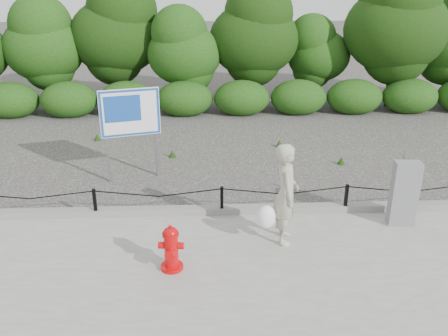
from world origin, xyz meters
TOP-DOWN VIEW (x-y plane):
  - ground at (0.00, 0.00)m, footprint 90.00×90.00m
  - sidewalk at (0.00, -2.00)m, footprint 14.00×4.00m
  - curb at (0.00, 0.05)m, footprint 14.00×0.22m
  - chain_barrier at (0.00, 0.00)m, footprint 10.06×0.06m
  - treeline at (1.11, 8.93)m, footprint 20.31×3.84m
  - fire_hydrant at (-0.89, -1.88)m, footprint 0.42×0.43m
  - pedestrian at (1.06, -1.05)m, footprint 0.76×0.70m
  - utility_cabinet at (3.43, -0.52)m, footprint 0.51×0.37m
  - advertising_sign at (-2.02, 2.06)m, footprint 1.33×0.44m

SIDE VIEW (x-z plane):
  - ground at x=0.00m, z-range 0.00..0.00m
  - sidewalk at x=0.00m, z-range 0.00..0.08m
  - curb at x=0.00m, z-range 0.08..0.22m
  - chain_barrier at x=0.00m, z-range 0.16..0.76m
  - fire_hydrant at x=-0.89m, z-range 0.06..0.85m
  - utility_cabinet at x=3.43m, z-range 0.02..1.42m
  - pedestrian at x=1.06m, z-range 0.06..1.90m
  - advertising_sign at x=-2.02m, z-range 0.45..2.64m
  - treeline at x=1.11m, z-range 0.07..5.07m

